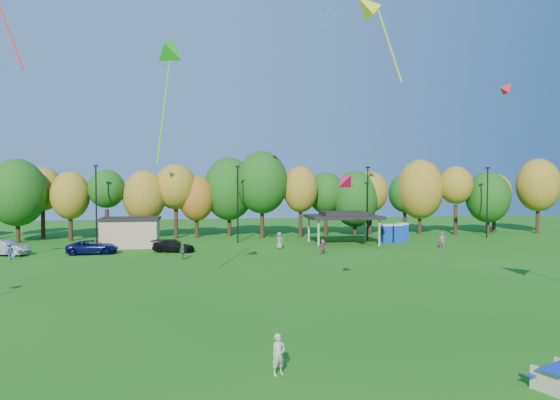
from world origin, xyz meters
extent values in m
plane|color=#19600F|center=(0.00, 0.00, 0.00)|extent=(160.00, 160.00, 0.00)
cylinder|color=black|center=(-23.75, 44.20, 1.78)|extent=(0.50, 0.50, 3.56)
ellipsoid|color=#144C0F|center=(-23.75, 44.20, 5.94)|extent=(6.62, 6.62, 8.00)
cylinder|color=black|center=(-22.13, 48.25, 1.90)|extent=(0.50, 0.50, 3.79)
ellipsoid|color=olive|center=(-22.13, 48.25, 6.32)|extent=(4.94, 4.94, 5.58)
cylinder|color=black|center=(-18.02, 45.01, 1.67)|extent=(0.50, 0.50, 3.34)
ellipsoid|color=olive|center=(-18.02, 45.01, 5.56)|extent=(4.61, 4.61, 5.88)
cylinder|color=black|center=(-13.72, 44.85, 1.91)|extent=(0.50, 0.50, 3.82)
ellipsoid|color=#144C0F|center=(-13.72, 44.85, 6.36)|extent=(4.43, 4.43, 4.73)
cylinder|color=black|center=(-9.30, 45.50, 1.63)|extent=(0.50, 0.50, 3.25)
ellipsoid|color=olive|center=(-9.30, 45.50, 5.42)|extent=(5.33, 5.33, 6.53)
cylinder|color=black|center=(-5.45, 46.07, 1.98)|extent=(0.50, 0.50, 3.96)
ellipsoid|color=olive|center=(-5.45, 46.07, 6.61)|extent=(5.31, 5.31, 5.82)
cylinder|color=black|center=(-2.85, 46.34, 1.52)|extent=(0.50, 0.50, 3.05)
ellipsoid|color=#995914|center=(-2.85, 46.34, 5.08)|extent=(4.54, 4.54, 5.87)
cylinder|color=black|center=(1.42, 47.53, 1.89)|extent=(0.50, 0.50, 3.77)
ellipsoid|color=#144C0F|center=(1.42, 47.53, 6.29)|extent=(6.69, 6.69, 8.35)
cylinder|color=black|center=(5.46, 44.54, 2.14)|extent=(0.50, 0.50, 4.28)
ellipsoid|color=#144C0F|center=(5.46, 44.54, 7.14)|extent=(6.64, 6.64, 8.01)
cylinder|color=black|center=(10.41, 44.21, 1.88)|extent=(0.50, 0.50, 3.76)
ellipsoid|color=olive|center=(10.41, 44.21, 6.27)|extent=(4.49, 4.49, 6.02)
cylinder|color=black|center=(14.29, 46.25, 1.72)|extent=(0.50, 0.50, 3.43)
ellipsoid|color=#144C0F|center=(14.29, 46.25, 5.72)|extent=(4.77, 4.77, 5.63)
cylinder|color=black|center=(18.11, 45.40, 1.48)|extent=(0.50, 0.50, 2.95)
ellipsoid|color=#144C0F|center=(18.11, 45.40, 4.92)|extent=(6.14, 6.14, 7.54)
cylinder|color=black|center=(20.39, 45.86, 1.76)|extent=(0.50, 0.50, 3.52)
ellipsoid|color=olive|center=(20.39, 45.86, 5.87)|extent=(4.78, 4.78, 5.53)
cylinder|color=black|center=(26.06, 47.51, 1.69)|extent=(0.50, 0.50, 3.39)
ellipsoid|color=#144C0F|center=(26.06, 47.51, 5.64)|extent=(4.54, 4.54, 5.46)
cylinder|color=black|center=(27.70, 46.23, 1.86)|extent=(0.50, 0.50, 3.72)
ellipsoid|color=olive|center=(27.70, 46.23, 6.20)|extent=(6.32, 6.32, 8.24)
cylinder|color=black|center=(31.99, 44.27, 2.03)|extent=(0.50, 0.50, 4.06)
ellipsoid|color=olive|center=(31.99, 44.27, 6.77)|extent=(4.50, 4.50, 5.13)
cylinder|color=black|center=(37.07, 44.81, 1.53)|extent=(0.50, 0.50, 3.05)
ellipsoid|color=#144C0F|center=(37.07, 44.81, 5.09)|extent=(5.97, 5.97, 7.05)
cylinder|color=black|center=(38.98, 46.35, 1.78)|extent=(0.50, 0.50, 3.55)
ellipsoid|color=olive|center=(38.98, 46.35, 5.92)|extent=(4.60, 4.60, 4.99)
cylinder|color=black|center=(44.51, 44.51, 2.03)|extent=(0.50, 0.50, 4.07)
ellipsoid|color=olive|center=(44.51, 44.51, 6.78)|extent=(5.83, 5.83, 7.42)
cylinder|color=black|center=(-14.00, 40.00, 4.50)|extent=(0.16, 0.16, 9.00)
cube|color=black|center=(-14.00, 40.00, 9.00)|extent=(0.50, 0.25, 0.18)
cylinder|color=black|center=(2.00, 40.00, 4.50)|extent=(0.16, 0.16, 9.00)
cube|color=black|center=(2.00, 40.00, 9.00)|extent=(0.50, 0.25, 0.18)
cylinder|color=black|center=(18.00, 40.00, 4.50)|extent=(0.16, 0.16, 9.00)
cube|color=black|center=(18.00, 40.00, 9.00)|extent=(0.50, 0.25, 0.18)
cylinder|color=black|center=(34.00, 40.00, 4.50)|extent=(0.16, 0.16, 9.00)
cube|color=black|center=(34.00, 40.00, 9.00)|extent=(0.50, 0.25, 0.18)
cube|color=tan|center=(-10.00, 38.00, 1.50)|extent=(6.00, 4.00, 3.00)
cube|color=black|center=(-10.00, 38.00, 3.12)|extent=(6.30, 4.30, 0.25)
cylinder|color=tan|center=(10.50, 34.50, 1.50)|extent=(0.24, 0.24, 3.00)
cylinder|color=tan|center=(17.50, 34.50, 1.50)|extent=(0.24, 0.24, 3.00)
cylinder|color=tan|center=(10.50, 39.50, 1.50)|extent=(0.24, 0.24, 3.00)
cylinder|color=tan|center=(17.50, 39.50, 1.50)|extent=(0.24, 0.24, 3.00)
cube|color=black|center=(14.00, 37.00, 3.15)|extent=(8.20, 6.20, 0.35)
cube|color=black|center=(14.00, 37.00, 3.55)|extent=(5.00, 3.50, 0.45)
cube|color=#0C38A7|center=(19.42, 37.34, 1.00)|extent=(1.10, 1.10, 2.00)
cube|color=silver|center=(19.42, 37.34, 2.09)|extent=(1.15, 1.15, 0.18)
cube|color=#0C38A7|center=(20.72, 37.32, 1.00)|extent=(1.10, 1.10, 2.00)
cube|color=silver|center=(20.72, 37.32, 2.09)|extent=(1.15, 1.15, 0.18)
cube|color=#0C38A7|center=(22.02, 38.71, 1.00)|extent=(1.10, 1.10, 2.00)
cube|color=silver|center=(22.02, 38.71, 2.09)|extent=(1.15, 1.15, 0.18)
cube|color=tan|center=(9.29, -4.13, 0.40)|extent=(0.74, 1.55, 0.80)
cube|color=#1331A8|center=(9.70, -3.21, 0.49)|extent=(1.96, 1.03, 0.06)
imported|color=#C7B695|center=(0.51, -0.90, 0.77)|extent=(0.66, 0.57, 1.54)
imported|color=gray|center=(-21.20, 33.04, 0.76)|extent=(4.85, 2.69, 1.52)
imported|color=#0B1042|center=(-12.97, 32.86, 0.69)|extent=(5.06, 2.54, 1.37)
imported|color=black|center=(-5.09, 33.06, 0.62)|extent=(4.62, 2.88, 1.25)
imported|color=#AA4665|center=(9.57, 28.83, 0.77)|extent=(1.49, 0.99, 1.54)
imported|color=#578250|center=(-3.99, 27.66, 0.78)|extent=(0.81, 0.98, 1.57)
imported|color=#62865B|center=(6.00, 33.65, 0.91)|extent=(1.05, 0.94, 1.81)
imported|color=#4F489F|center=(-19.79, 30.27, 0.81)|extent=(0.96, 1.20, 1.62)
imported|color=#A34C71|center=(23.40, 31.28, 0.89)|extent=(0.77, 0.75, 1.78)
cone|color=#F20D47|center=(6.18, 9.36, 7.29)|extent=(1.34, 1.54, 1.36)
cone|color=red|center=(25.70, 23.53, 15.87)|extent=(1.53, 1.15, 1.50)
cone|color=yellow|center=(7.75, 10.88, 17.99)|extent=(2.12, 1.62, 2.06)
cylinder|color=yellow|center=(9.25, 10.82, 15.74)|extent=(1.81, 0.18, 4.73)
cone|color=#28D71C|center=(-3.88, 9.43, 14.57)|extent=(2.04, 2.41, 2.06)
cylinder|color=#28D71C|center=(-4.44, 11.46, 11.42)|extent=(0.76, 2.43, 6.61)
cylinder|color=#FF1A16|center=(-12.99, 10.97, 16.25)|extent=(2.13, 0.50, 5.67)
camera|label=1|loc=(-2.30, -18.87, 7.11)|focal=32.00mm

